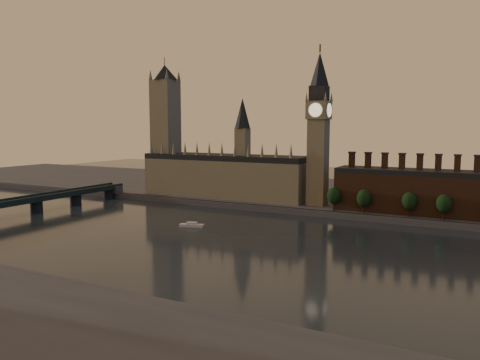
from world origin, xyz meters
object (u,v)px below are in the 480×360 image
at_px(victoria_tower, 166,124).
at_px(big_ben, 319,127).
at_px(westminster_bridge, 10,206).
at_px(river_boat, 192,225).

distance_m(victoria_tower, big_ben, 130.12).
bearing_deg(big_ben, victoria_tower, 177.80).
relative_size(big_ben, westminster_bridge, 0.54).
bearing_deg(big_ben, westminster_bridge, -145.67).
relative_size(victoria_tower, westminster_bridge, 0.54).
xyz_separation_m(victoria_tower, river_boat, (82.78, -88.04, -58.02)).
xyz_separation_m(big_ben, westminster_bridge, (-165.00, -112.70, -49.39)).
height_order(victoria_tower, westminster_bridge, victoria_tower).
height_order(westminster_bridge, river_boat, westminster_bridge).
xyz_separation_m(victoria_tower, big_ben, (130.00, -5.00, -2.26)).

